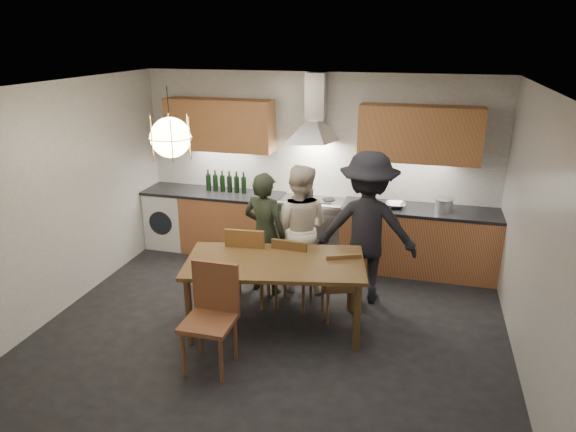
% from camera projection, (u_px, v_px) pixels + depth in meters
% --- Properties ---
extents(ground, '(5.00, 5.00, 0.00)m').
position_uv_depth(ground, '(272.00, 330.00, 5.64)').
color(ground, black).
rests_on(ground, ground).
extents(room_shell, '(5.02, 4.52, 2.61)m').
position_uv_depth(room_shell, '(270.00, 180.00, 5.07)').
color(room_shell, white).
rests_on(room_shell, ground).
extents(counter_run, '(5.00, 0.62, 0.90)m').
position_uv_depth(counter_run, '(313.00, 230.00, 7.26)').
color(counter_run, '#CA7F4D').
rests_on(counter_run, ground).
extents(range_stove, '(0.90, 0.60, 0.92)m').
position_uv_depth(range_stove, '(311.00, 231.00, 7.26)').
color(range_stove, silver).
rests_on(range_stove, ground).
extents(wall_fixtures, '(4.30, 0.54, 1.10)m').
position_uv_depth(wall_fixtures, '(315.00, 128.00, 6.89)').
color(wall_fixtures, '#C7834C').
rests_on(wall_fixtures, ground).
extents(pendant_lamp, '(0.43, 0.43, 0.70)m').
position_uv_depth(pendant_lamp, '(171.00, 138.00, 5.09)').
color(pendant_lamp, black).
rests_on(pendant_lamp, ground).
extents(dining_table, '(2.04, 1.30, 0.80)m').
position_uv_depth(dining_table, '(275.00, 269.00, 5.47)').
color(dining_table, brown).
rests_on(dining_table, ground).
extents(chair_back_left, '(0.49, 0.49, 1.00)m').
position_uv_depth(chair_back_left, '(248.00, 261.00, 5.97)').
color(chair_back_left, brown).
rests_on(chair_back_left, ground).
extents(chair_back_mid, '(0.43, 0.43, 0.91)m').
position_uv_depth(chair_back_mid, '(292.00, 269.00, 5.91)').
color(chair_back_mid, brown).
rests_on(chair_back_mid, ground).
extents(chair_back_right, '(0.50, 0.50, 0.85)m').
position_uv_depth(chair_back_right, '(341.00, 281.00, 5.68)').
color(chair_back_right, brown).
rests_on(chair_back_right, ground).
extents(chair_front, '(0.47, 0.47, 1.03)m').
position_uv_depth(chair_front, '(212.00, 309.00, 4.90)').
color(chair_front, brown).
rests_on(chair_front, ground).
extents(person_left, '(0.63, 0.49, 1.54)m').
position_uv_depth(person_left, '(265.00, 234.00, 6.26)').
color(person_left, black).
rests_on(person_left, ground).
extents(person_mid, '(0.80, 0.64, 1.61)m').
position_uv_depth(person_mid, '(299.00, 228.00, 6.34)').
color(person_mid, beige).
rests_on(person_mid, ground).
extents(person_right, '(1.21, 0.73, 1.83)m').
position_uv_depth(person_right, '(367.00, 228.00, 6.03)').
color(person_right, black).
rests_on(person_right, ground).
extents(mixing_bowl, '(0.30, 0.30, 0.07)m').
position_uv_depth(mixing_bowl, '(395.00, 205.00, 6.78)').
color(mixing_bowl, '#AAAAAD').
rests_on(mixing_bowl, counter_run).
extents(stock_pot, '(0.26, 0.26, 0.16)m').
position_uv_depth(stock_pot, '(444.00, 205.00, 6.64)').
color(stock_pot, silver).
rests_on(stock_pot, counter_run).
extents(wine_bottles, '(0.62, 0.07, 0.31)m').
position_uv_depth(wine_bottles, '(226.00, 181.00, 7.43)').
color(wine_bottles, black).
rests_on(wine_bottles, counter_run).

